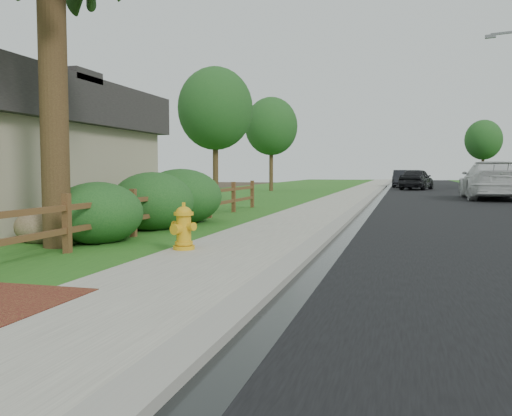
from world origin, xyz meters
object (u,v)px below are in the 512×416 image
(dark_car_mid, at_px, (416,179))
(white_suv, at_px, (491,180))
(ranch_fence, at_px, (157,207))
(fire_hydrant, at_px, (183,228))

(dark_car_mid, bearing_deg, white_suv, 117.40)
(ranch_fence, relative_size, fire_hydrant, 20.29)
(dark_car_mid, bearing_deg, fire_hydrant, 95.42)
(dark_car_mid, bearing_deg, ranch_fence, 91.35)
(fire_hydrant, relative_size, white_suv, 0.13)
(ranch_fence, xyz_separation_m, white_suv, (9.98, 18.10, 0.37))
(fire_hydrant, xyz_separation_m, dark_car_mid, (4.72, 34.37, 0.35))
(fire_hydrant, distance_m, dark_car_mid, 34.69)
(white_suv, bearing_deg, fire_hydrant, 69.65)
(white_suv, height_order, dark_car_mid, white_suv)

